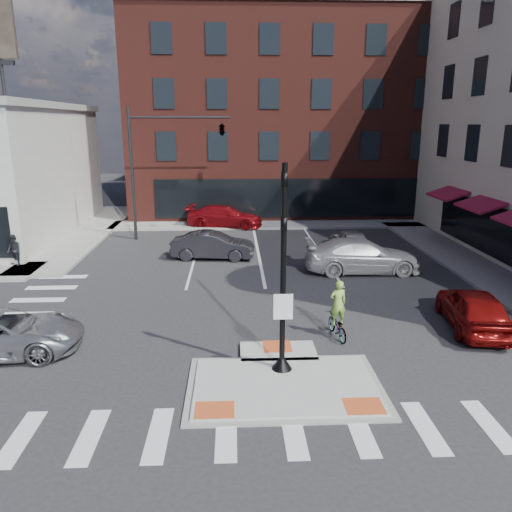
{
  "coord_description": "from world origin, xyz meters",
  "views": [
    {
      "loc": [
        -1.37,
        -12.85,
        7.13
      ],
      "look_at": [
        -0.5,
        6.19,
        2.0
      ],
      "focal_mm": 35.0,
      "sensor_mm": 36.0,
      "label": 1
    }
  ],
  "objects_px": {
    "red_sedan": "(473,308)",
    "bg_car_dark": "(213,245)",
    "pedestrian_a": "(14,250)",
    "cyclist": "(337,318)",
    "bg_car_red": "(225,217)",
    "white_pickup": "(362,256)",
    "bg_car_silver": "(349,240)"
  },
  "relations": [
    {
      "from": "bg_car_dark",
      "to": "cyclist",
      "type": "distance_m",
      "value": 11.39
    },
    {
      "from": "bg_car_red",
      "to": "cyclist",
      "type": "xyz_separation_m",
      "value": [
        4.11,
        -18.7,
        -0.08
      ]
    },
    {
      "from": "red_sedan",
      "to": "bg_car_silver",
      "type": "bearing_deg",
      "value": -72.16
    },
    {
      "from": "bg_car_dark",
      "to": "red_sedan",
      "type": "bearing_deg",
      "value": -129.77
    },
    {
      "from": "bg_car_dark",
      "to": "bg_car_red",
      "type": "relative_size",
      "value": 0.84
    },
    {
      "from": "red_sedan",
      "to": "bg_car_red",
      "type": "distance_m",
      "value": 20.29
    },
    {
      "from": "bg_car_dark",
      "to": "pedestrian_a",
      "type": "distance_m",
      "value": 9.96
    },
    {
      "from": "red_sedan",
      "to": "bg_car_silver",
      "type": "relative_size",
      "value": 1.14
    },
    {
      "from": "pedestrian_a",
      "to": "bg_car_red",
      "type": "bearing_deg",
      "value": 84.7
    },
    {
      "from": "white_pickup",
      "to": "bg_car_dark",
      "type": "xyz_separation_m",
      "value": [
        -7.4,
        2.82,
        -0.08
      ]
    },
    {
      "from": "white_pickup",
      "to": "bg_car_red",
      "type": "distance_m",
      "value": 13.07
    },
    {
      "from": "cyclist",
      "to": "bg_car_dark",
      "type": "bearing_deg",
      "value": -75.97
    },
    {
      "from": "red_sedan",
      "to": "bg_car_red",
      "type": "relative_size",
      "value": 0.83
    },
    {
      "from": "red_sedan",
      "to": "white_pickup",
      "type": "relative_size",
      "value": 0.78
    },
    {
      "from": "white_pickup",
      "to": "pedestrian_a",
      "type": "xyz_separation_m",
      "value": [
        -17.25,
        1.39,
        0.13
      ]
    },
    {
      "from": "red_sedan",
      "to": "bg_car_dark",
      "type": "relative_size",
      "value": 0.99
    },
    {
      "from": "red_sedan",
      "to": "cyclist",
      "type": "xyz_separation_m",
      "value": [
        -4.98,
        -0.56,
        -0.06
      ]
    },
    {
      "from": "bg_car_dark",
      "to": "cyclist",
      "type": "bearing_deg",
      "value": -150.11
    },
    {
      "from": "bg_car_red",
      "to": "pedestrian_a",
      "type": "distance_m",
      "value": 14.21
    },
    {
      "from": "red_sedan",
      "to": "bg_car_dark",
      "type": "xyz_separation_m",
      "value": [
        -9.6,
        9.85,
        -0.02
      ]
    },
    {
      "from": "bg_car_dark",
      "to": "white_pickup",
      "type": "bearing_deg",
      "value": -104.9
    },
    {
      "from": "white_pickup",
      "to": "bg_car_dark",
      "type": "bearing_deg",
      "value": 69.76
    },
    {
      "from": "bg_car_silver",
      "to": "bg_car_red",
      "type": "distance_m",
      "value": 10.05
    },
    {
      "from": "white_pickup",
      "to": "bg_car_silver",
      "type": "relative_size",
      "value": 1.47
    },
    {
      "from": "white_pickup",
      "to": "cyclist",
      "type": "height_order",
      "value": "cyclist"
    },
    {
      "from": "red_sedan",
      "to": "cyclist",
      "type": "relative_size",
      "value": 2.15
    },
    {
      "from": "bg_car_silver",
      "to": "bg_car_dark",
      "type": "bearing_deg",
      "value": 2.72
    },
    {
      "from": "white_pickup",
      "to": "red_sedan",
      "type": "bearing_deg",
      "value": -161.99
    },
    {
      "from": "bg_car_dark",
      "to": "pedestrian_a",
      "type": "bearing_deg",
      "value": 104.23
    },
    {
      "from": "red_sedan",
      "to": "pedestrian_a",
      "type": "height_order",
      "value": "pedestrian_a"
    },
    {
      "from": "white_pickup",
      "to": "bg_car_silver",
      "type": "distance_m",
      "value": 4.11
    },
    {
      "from": "white_pickup",
      "to": "bg_car_red",
      "type": "xyz_separation_m",
      "value": [
        -6.89,
        11.11,
        -0.05
      ]
    }
  ]
}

